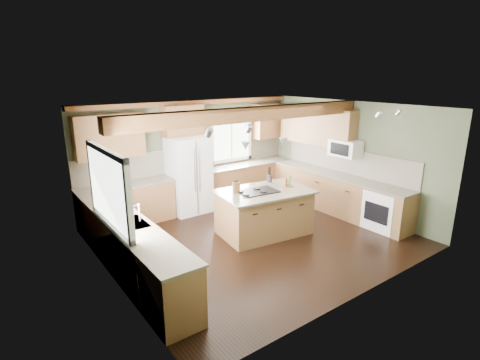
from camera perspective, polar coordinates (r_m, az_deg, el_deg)
floor at (r=7.63m, az=2.25°, el=-8.84°), size 5.60×5.60×0.00m
ceiling at (r=6.95m, az=2.49°, el=11.01°), size 5.60×5.60×0.00m
wall_back at (r=9.21m, az=-7.39°, el=3.95°), size 5.60×0.00×5.60m
wall_left at (r=5.93m, az=-19.38°, el=-3.67°), size 0.00×5.00×5.00m
wall_right at (r=9.14m, az=16.25°, el=3.35°), size 0.00×5.00×5.00m
ceiling_beam at (r=7.04m, az=1.96°, el=10.02°), size 5.55×0.26×0.26m
soffit_trim at (r=8.95m, az=-7.36°, el=11.64°), size 5.55×0.20×0.10m
backsplash_back at (r=9.21m, az=-7.33°, el=3.39°), size 5.58×0.03×0.58m
backsplash_right at (r=9.18m, az=15.91°, el=2.85°), size 0.03×3.70×0.58m
base_cab_back_left at (r=8.48m, az=-16.82°, el=-3.73°), size 2.02×0.60×0.88m
counter_back_left at (r=8.34m, az=-17.08°, el=-0.75°), size 2.06×0.64×0.04m
base_cab_back_right at (r=9.96m, az=1.14°, el=-0.09°), size 2.62×0.60×0.88m
counter_back_right at (r=9.84m, az=1.15°, el=2.48°), size 2.66×0.64×0.04m
base_cab_left at (r=6.38m, az=-16.19°, el=-10.35°), size 0.60×3.70×0.88m
counter_left at (r=6.19m, az=-16.52°, el=-6.53°), size 0.64×3.74×0.04m
base_cab_right at (r=9.16m, az=14.44°, el=-2.06°), size 0.60×3.70×0.88m
counter_right at (r=9.03m, az=14.64°, el=0.71°), size 0.64×3.74×0.04m
upper_cab_back_left at (r=8.17m, az=-19.30°, el=6.29°), size 1.40×0.35×0.90m
upper_cab_over_fridge at (r=8.78m, az=-8.76°, el=8.94°), size 0.96×0.35×0.70m
upper_cab_right at (r=9.47m, az=11.58°, el=8.09°), size 0.35×2.20×0.90m
upper_cab_back_corner at (r=10.26m, az=4.40°, el=8.95°), size 0.90×0.35×0.90m
window_left at (r=5.90m, az=-19.56°, el=-1.21°), size 0.04×1.60×1.05m
window_back at (r=9.74m, az=-1.43°, el=6.24°), size 1.10×0.04×1.00m
sink at (r=6.19m, az=-16.53°, el=-6.48°), size 0.50×0.65×0.03m
faucet at (r=6.20m, az=-15.07°, el=-4.91°), size 0.02×0.02×0.28m
dishwasher at (r=5.32m, az=-10.96°, el=-15.74°), size 0.60×0.60×0.84m
oven at (r=8.45m, az=21.17°, el=-4.28°), size 0.60×0.72×0.84m
microwave at (r=8.89m, az=15.76°, el=4.70°), size 0.40×0.70×0.38m
pendant_left at (r=7.09m, az=0.84°, el=5.26°), size 0.18×0.18×0.16m
pendant_right at (r=7.56m, az=6.66°, el=5.82°), size 0.18×0.18×0.16m
refrigerator at (r=8.84m, az=-7.80°, el=0.76°), size 0.90×0.74×1.80m
island at (r=7.71m, az=3.64°, el=-5.03°), size 1.88×1.29×0.88m
island_top at (r=7.56m, az=3.70°, el=-1.77°), size 2.01×1.42×0.04m
cooktop at (r=7.47m, az=2.76°, el=-1.72°), size 0.82×0.60×0.02m
knife_block at (r=7.38m, az=-0.57°, el=-1.15°), size 0.14×0.12×0.21m
utensil_crock at (r=8.16m, az=4.51°, el=0.27°), size 0.13×0.13×0.15m
bottle_tray at (r=7.89m, az=7.31°, el=-0.18°), size 0.25×0.25×0.20m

